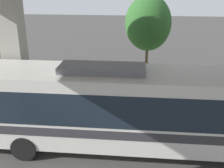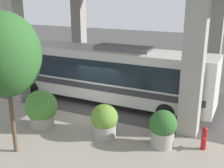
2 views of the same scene
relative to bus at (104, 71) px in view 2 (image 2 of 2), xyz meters
The scene contains 8 objects.
ground_plane 3.08m from the bus, behind, with size 80.00×80.00×0.00m, color #474442.
sidewalk_strip 5.73m from the bus, behind, with size 6.00×40.00×0.02m.
bus is the anchor object (origin of this frame).
fire_hydrant 7.31m from the bus, 116.13° to the right, with size 0.46×0.22×1.04m.
planter_front 4.71m from the bus, 151.56° to the right, with size 1.24×1.24×1.60m.
planter_middle 6.15m from the bus, 127.46° to the right, with size 1.18×1.18×1.66m.
planter_back 4.67m from the bus, 165.86° to the left, with size 1.58×1.58×1.88m.
street_tree_near 7.17m from the bus, behind, with size 2.71×2.71×5.73m.
Camera 2 is at (-11.94, -7.41, 6.18)m, focal length 45.00 mm.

